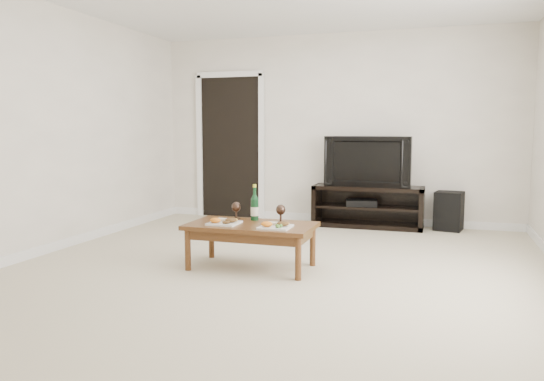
{
  "coord_description": "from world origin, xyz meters",
  "views": [
    {
      "loc": [
        1.41,
        -4.54,
        1.29
      ],
      "look_at": [
        -0.15,
        0.36,
        0.7
      ],
      "focal_mm": 35.0,
      "sensor_mm": 36.0,
      "label": 1
    }
  ],
  "objects_px": {
    "television": "(369,161)",
    "coffee_table": "(251,246)",
    "media_console": "(368,206)",
    "subwoofer": "(449,211)"
  },
  "relations": [
    {
      "from": "media_console",
      "to": "subwoofer",
      "type": "relative_size",
      "value": 2.89
    },
    {
      "from": "subwoofer",
      "to": "coffee_table",
      "type": "distance_m",
      "value": 3.12
    },
    {
      "from": "media_console",
      "to": "coffee_table",
      "type": "height_order",
      "value": "media_console"
    },
    {
      "from": "coffee_table",
      "to": "television",
      "type": "bearing_deg",
      "value": 72.9
    },
    {
      "from": "television",
      "to": "coffee_table",
      "type": "bearing_deg",
      "value": -100.94
    },
    {
      "from": "television",
      "to": "coffee_table",
      "type": "relative_size",
      "value": 0.97
    },
    {
      "from": "media_console",
      "to": "coffee_table",
      "type": "bearing_deg",
      "value": -107.1
    },
    {
      "from": "media_console",
      "to": "television",
      "type": "relative_size",
      "value": 1.27
    },
    {
      "from": "media_console",
      "to": "coffee_table",
      "type": "relative_size",
      "value": 1.23
    },
    {
      "from": "television",
      "to": "subwoofer",
      "type": "bearing_deg",
      "value": 11.26
    }
  ]
}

